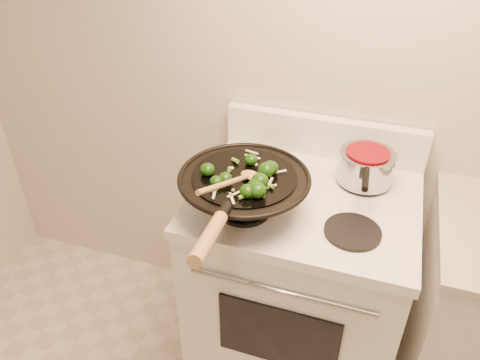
% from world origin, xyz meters
% --- Properties ---
extents(stove, '(0.78, 0.67, 1.08)m').
position_xyz_m(stove, '(-0.09, 1.17, 0.47)').
color(stove, white).
rests_on(stove, ground).
extents(wok, '(0.43, 0.71, 0.24)m').
position_xyz_m(wok, '(-0.27, 1.01, 1.01)').
color(wok, black).
rests_on(wok, stove).
extents(stirfry, '(0.27, 0.31, 0.05)m').
position_xyz_m(stirfry, '(-0.24, 0.99, 1.08)').
color(stirfry, '#133808').
rests_on(stirfry, wok).
extents(wooden_spoon, '(0.12, 0.29, 0.10)m').
position_xyz_m(wooden_spoon, '(-0.27, 0.94, 1.10)').
color(wooden_spoon, '#A87742').
rests_on(wooden_spoon, wok).
extents(saucepan, '(0.20, 0.32, 0.12)m').
position_xyz_m(saucepan, '(0.09, 1.32, 0.99)').
color(saucepan, '#969A9F').
rests_on(saucepan, stove).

